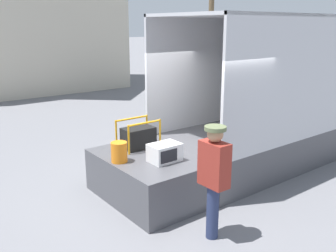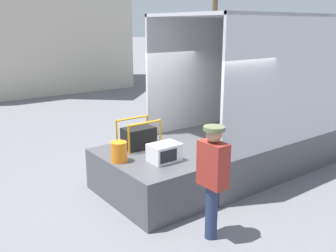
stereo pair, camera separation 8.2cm
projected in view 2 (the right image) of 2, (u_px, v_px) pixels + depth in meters
ground_plane at (179, 187)px, 7.27m from camera, size 160.00×160.00×0.00m
box_truck at (296, 112)px, 9.13m from camera, size 6.19×2.21×3.25m
tailgate_deck at (148, 177)px, 6.75m from camera, size 1.43×2.10×0.79m
microwave at (164, 153)px, 6.36m from camera, size 0.52×0.38×0.31m
portable_generator at (140, 137)px, 7.08m from camera, size 0.73×0.48×0.55m
orange_bucket at (119, 152)px, 6.34m from camera, size 0.28×0.28×0.35m
worker_person at (213, 171)px, 5.27m from camera, size 0.31×0.44×1.71m
utility_pole at (215, 11)px, 19.61m from camera, size 1.80×0.28×7.24m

